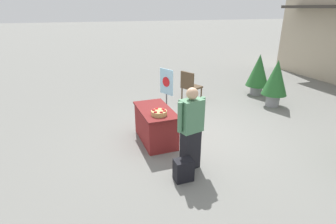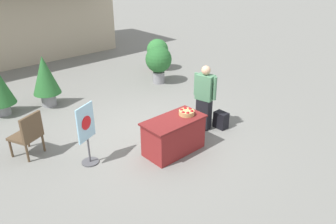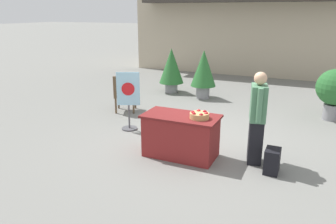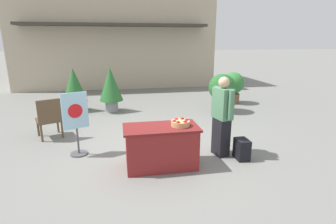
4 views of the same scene
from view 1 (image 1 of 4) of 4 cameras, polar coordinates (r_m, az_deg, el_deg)
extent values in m
plane|color=slate|center=(6.48, 5.01, -5.58)|extent=(120.00, 120.00, 0.00)
cube|color=maroon|center=(6.17, -2.72, -3.04)|extent=(1.31, 0.68, 0.76)
cube|color=maroon|center=(6.02, -2.78, 0.42)|extent=(1.39, 0.72, 0.04)
cylinder|color=tan|center=(5.66, -1.97, -0.20)|extent=(0.34, 0.34, 0.10)
sphere|color=red|center=(5.54, -1.46, -0.24)|extent=(0.08, 0.08, 0.08)
sphere|color=#A30F14|center=(5.62, -0.76, 0.09)|extent=(0.08, 0.08, 0.08)
sphere|color=red|center=(5.73, -1.09, 0.50)|extent=(0.08, 0.08, 0.08)
sphere|color=red|center=(5.75, -2.49, 0.58)|extent=(0.08, 0.08, 0.08)
sphere|color=#A30F14|center=(5.68, -3.16, 0.28)|extent=(0.08, 0.08, 0.08)
sphere|color=#A30F14|center=(5.56, -2.76, -0.19)|extent=(0.08, 0.08, 0.08)
cube|color=black|center=(5.17, 4.86, -8.10)|extent=(0.31, 0.38, 0.80)
cube|color=#4C7F5B|center=(4.86, 5.13, -0.80)|extent=(0.35, 0.47, 0.63)
sphere|color=tan|center=(4.71, 5.30, 4.03)|extent=(0.22, 0.22, 0.22)
cylinder|color=#4C7F5B|center=(4.70, 2.62, -1.17)|extent=(0.09, 0.09, 0.58)
cylinder|color=#4C7F5B|center=(5.00, 7.50, 0.09)|extent=(0.09, 0.09, 0.58)
cube|color=black|center=(4.90, 3.38, -12.48)|extent=(0.24, 0.34, 0.42)
cylinder|color=#4C4C51|center=(7.98, -0.32, 0.06)|extent=(0.36, 0.36, 0.03)
cylinder|color=#4C4C51|center=(7.88, -0.33, 2.02)|extent=(0.04, 0.04, 0.55)
cube|color=#99D1EA|center=(7.69, -0.34, 6.60)|extent=(0.49, 0.24, 0.75)
cylinder|color=red|center=(7.67, -0.45, 6.57)|extent=(0.27, 0.12, 0.29)
cylinder|color=brown|center=(9.40, 5.02, 4.61)|extent=(0.05, 0.05, 0.42)
cylinder|color=brown|center=(9.12, 7.24, 3.97)|extent=(0.05, 0.05, 0.42)
cylinder|color=brown|center=(9.07, 3.05, 4.02)|extent=(0.05, 0.05, 0.42)
cylinder|color=brown|center=(8.77, 5.29, 3.33)|extent=(0.05, 0.05, 0.42)
cube|color=brown|center=(9.02, 5.20, 5.44)|extent=(0.73, 0.73, 0.06)
cube|color=brown|center=(8.76, 4.20, 6.98)|extent=(0.53, 0.28, 0.53)
cylinder|color=gray|center=(9.11, 21.81, 2.44)|extent=(0.42, 0.42, 0.39)
cone|color=#28662D|center=(8.91, 22.47, 6.96)|extent=(0.78, 0.78, 1.10)
cylinder|color=gray|center=(10.16, 18.61, 4.58)|extent=(0.41, 0.41, 0.33)
cone|color=#28662D|center=(9.98, 19.12, 8.59)|extent=(0.81, 0.81, 1.14)
camera|label=2|loc=(10.16, -40.29, 22.83)|focal=35.00mm
camera|label=3|loc=(4.88, -68.31, 4.09)|focal=35.00mm
camera|label=4|loc=(6.77, -46.03, 9.97)|focal=28.00mm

